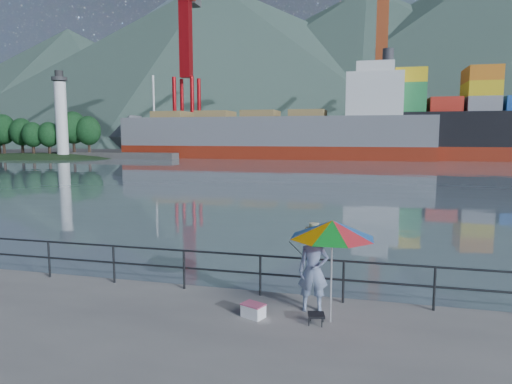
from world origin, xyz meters
TOP-DOWN VIEW (x-y plane):
  - harbor_water at (0.00, 130.00)m, footprint 500.00×280.00m
  - far_dock at (10.00, 93.00)m, footprint 200.00×40.00m
  - guardrail at (0.00, 1.70)m, footprint 22.00×0.06m
  - mountains at (38.82, 207.75)m, footprint 600.00×332.80m
  - lighthouse_islet at (-54.97, 61.99)m, footprint 48.00×26.40m
  - fisherman at (2.37, 1.04)m, footprint 0.73×0.53m
  - beach_umbrella at (2.81, 0.50)m, footprint 2.30×2.30m
  - folding_stool at (2.53, 0.32)m, footprint 0.40×0.40m
  - cooler_bag at (1.17, 0.36)m, footprint 0.55×0.47m
  - fishing_rod at (2.11, 1.96)m, footprint 0.62×1.71m
  - bulk_carrier at (-11.59, 71.44)m, footprint 54.60×9.45m

SIDE VIEW (x-z plane):
  - harbor_water at x=0.00m, z-range 0.00..0.00m
  - far_dock at x=10.00m, z-range -0.20..0.20m
  - fishing_rod at x=2.11m, z-range -0.64..0.64m
  - folding_stool at x=2.53m, z-range 0.01..0.23m
  - cooler_bag at x=1.17m, z-range 0.00..0.27m
  - lighthouse_islet at x=-54.97m, z-range -9.34..9.86m
  - guardrail at x=0.00m, z-range 0.01..1.03m
  - fisherman at x=2.37m, z-range 0.00..1.85m
  - beach_umbrella at x=2.81m, z-range 0.90..3.08m
  - bulk_carrier at x=-11.59m, z-range -3.17..11.33m
  - mountains at x=38.82m, z-range -4.45..75.55m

